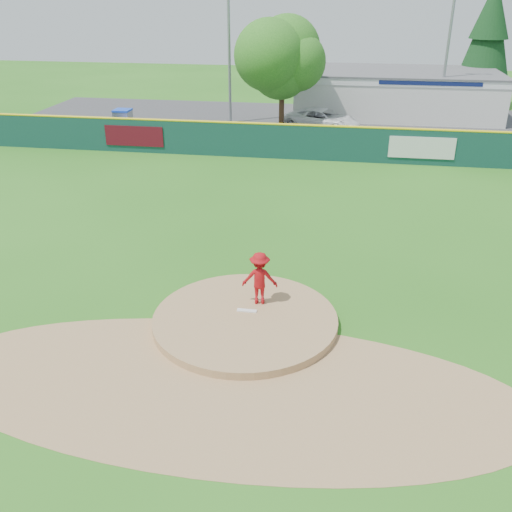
% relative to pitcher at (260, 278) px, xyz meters
% --- Properties ---
extents(ground, '(120.00, 120.00, 0.00)m').
position_rel_pitcher_xyz_m(ground, '(-0.29, -0.90, -1.09)').
color(ground, '#286B19').
rests_on(ground, ground).
extents(pitchers_mound, '(5.50, 5.50, 0.50)m').
position_rel_pitcher_xyz_m(pitchers_mound, '(-0.29, -0.90, -1.09)').
color(pitchers_mound, '#9E774C').
rests_on(pitchers_mound, ground).
extents(pitching_rubber, '(0.60, 0.15, 0.04)m').
position_rel_pitcher_xyz_m(pitching_rubber, '(-0.29, -0.60, -0.82)').
color(pitching_rubber, white).
rests_on(pitching_rubber, pitchers_mound).
extents(infield_dirt_arc, '(15.40, 15.40, 0.01)m').
position_rel_pitcher_xyz_m(infield_dirt_arc, '(-0.29, -3.90, -1.09)').
color(infield_dirt_arc, '#9E774C').
rests_on(infield_dirt_arc, ground).
extents(parking_lot, '(44.00, 16.00, 0.02)m').
position_rel_pitcher_xyz_m(parking_lot, '(-0.29, 26.10, -1.08)').
color(parking_lot, '#38383A').
rests_on(parking_lot, ground).
extents(pitcher, '(1.14, 0.72, 1.68)m').
position_rel_pitcher_xyz_m(pitcher, '(0.00, 0.00, 0.00)').
color(pitcher, '#A20D12').
rests_on(pitcher, pitchers_mound).
extents(van, '(5.77, 4.12, 1.46)m').
position_rel_pitcher_xyz_m(van, '(0.51, 24.68, -0.34)').
color(van, white).
rests_on(van, parking_lot).
extents(pool_building_grp, '(15.20, 8.20, 3.31)m').
position_rel_pitcher_xyz_m(pool_building_grp, '(5.71, 31.10, 0.57)').
color(pool_building_grp, silver).
rests_on(pool_building_grp, ground).
extents(fence_banners, '(20.33, 0.04, 1.20)m').
position_rel_pitcher_xyz_m(fence_banners, '(-1.94, 17.02, -0.09)').
color(fence_banners, '#540C17').
rests_on(fence_banners, ground).
extents(playground_slide, '(1.09, 3.07, 1.70)m').
position_rel_pitcher_xyz_m(playground_slide, '(-12.63, 21.19, -0.23)').
color(playground_slide, blue).
rests_on(playground_slide, ground).
extents(outfield_fence, '(40.00, 0.14, 2.07)m').
position_rel_pitcher_xyz_m(outfield_fence, '(-0.29, 17.10, -0.00)').
color(outfield_fence, '#123A34').
rests_on(outfield_fence, ground).
extents(deciduous_tree, '(5.60, 5.60, 7.36)m').
position_rel_pitcher_xyz_m(deciduous_tree, '(-2.29, 24.10, 3.46)').
color(deciduous_tree, '#382314').
rests_on(deciduous_tree, ground).
extents(conifer_tree, '(4.40, 4.40, 9.50)m').
position_rel_pitcher_xyz_m(conifer_tree, '(12.71, 35.10, 4.45)').
color(conifer_tree, '#382314').
rests_on(conifer_tree, ground).
extents(light_pole_left, '(1.75, 0.25, 11.00)m').
position_rel_pitcher_xyz_m(light_pole_left, '(-6.29, 26.10, 4.96)').
color(light_pole_left, gray).
rests_on(light_pole_left, ground).
extents(light_pole_right, '(1.75, 0.25, 10.00)m').
position_rel_pitcher_xyz_m(light_pole_right, '(8.71, 28.10, 4.45)').
color(light_pole_right, gray).
rests_on(light_pole_right, ground).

